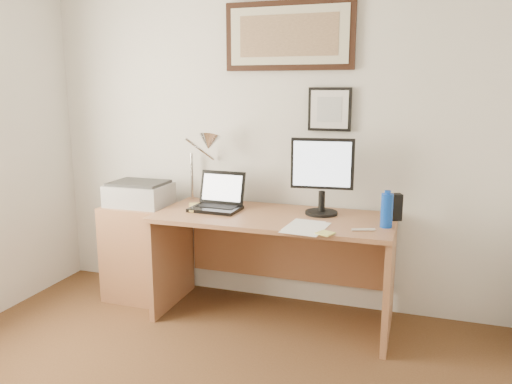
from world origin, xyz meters
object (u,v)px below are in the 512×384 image
at_px(printer, 139,194).
at_px(laptop, 218,201).
at_px(desk, 277,245).
at_px(side_cabinet, 141,252).
at_px(water_bottle, 387,211).
at_px(lcd_monitor, 322,172).
at_px(book, 189,208).

bearing_deg(printer, laptop, -0.66).
xyz_separation_m(desk, printer, (-1.07, -0.02, 0.30)).
distance_m(side_cabinet, printer, 0.45).
distance_m(water_bottle, laptop, 1.18).
bearing_deg(water_bottle, printer, 176.18).
relative_size(water_bottle, laptop, 0.61).
xyz_separation_m(water_bottle, printer, (-1.81, 0.12, -0.04)).
distance_m(desk, lcd_monitor, 0.61).
xyz_separation_m(side_cabinet, lcd_monitor, (1.37, 0.08, 0.68)).
bearing_deg(desk, water_bottle, -11.09).
distance_m(desk, printer, 1.11).
relative_size(side_cabinet, book, 2.97).
bearing_deg(book, side_cabinet, 171.88).
xyz_separation_m(side_cabinet, printer, (0.00, 0.01, 0.45)).
height_order(desk, laptop, laptop).
distance_m(book, desk, 0.68).
xyz_separation_m(desk, lcd_monitor, (0.30, 0.04, 0.53)).
bearing_deg(printer, desk, 1.32).
distance_m(water_bottle, desk, 0.83).
relative_size(book, lcd_monitor, 0.47).
xyz_separation_m(water_bottle, laptop, (-1.17, 0.11, -0.05)).
distance_m(side_cabinet, laptop, 0.78).
relative_size(desk, laptop, 4.57).
relative_size(side_cabinet, laptop, 2.09).
height_order(desk, printer, printer).
bearing_deg(laptop, desk, 4.28).
relative_size(book, desk, 0.15).
distance_m(book, laptop, 0.21).
xyz_separation_m(laptop, printer, (-0.64, 0.01, 0.01)).
distance_m(water_bottle, printer, 1.82).
relative_size(laptop, printer, 0.80).
bearing_deg(side_cabinet, desk, 1.89).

